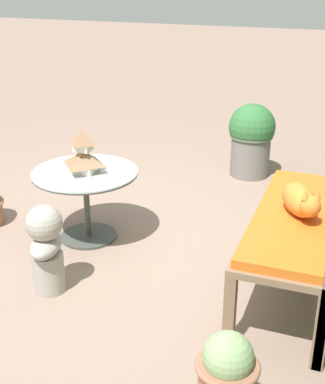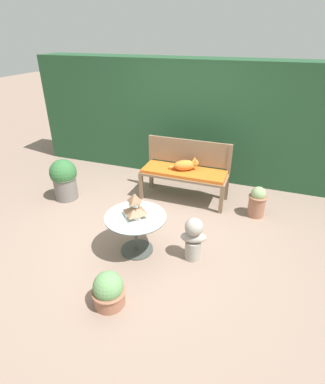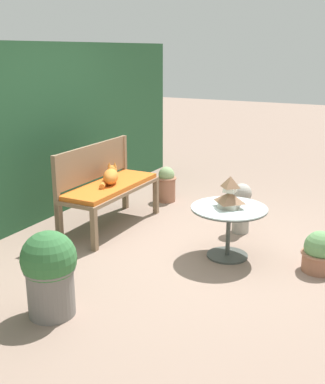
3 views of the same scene
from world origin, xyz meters
name	(u,v)px [view 2 (image 2 of 3)]	position (x,y,z in m)	size (l,w,h in m)	color
ground	(152,228)	(0.00, 0.00, 0.00)	(30.00, 30.00, 0.00)	gray
foliage_hedge_back	(195,119)	(0.00, 2.26, 1.08)	(6.40, 0.72, 2.16)	#234C2D
garden_bench	(184,174)	(0.18, 1.02, 0.47)	(1.43, 0.52, 0.54)	#7F664C
bench_backrest	(189,155)	(0.18, 1.26, 0.71)	(1.43, 0.06, 0.99)	#7F664C
cat	(186,165)	(0.19, 1.03, 0.63)	(0.48, 0.32, 0.22)	orange
patio_table	(136,224)	(0.00, -0.52, 0.42)	(0.77, 0.77, 0.54)	#424742
pagoda_birdhouse	(135,207)	(0.00, -0.52, 0.67)	(0.25, 0.25, 0.32)	silver
garden_bust	(193,238)	(0.73, -0.42, 0.32)	(0.35, 0.25, 0.59)	#A39E93
potted_plant_path_edge	(257,201)	(1.39, 0.90, 0.25)	(0.29, 0.29, 0.50)	#9E664C
potted_plant_bench_right	(109,290)	(0.09, -1.43, 0.19)	(0.36, 0.36, 0.40)	#9E664C
potted_plant_bench_left	(64,178)	(-1.73, 0.34, 0.38)	(0.45, 0.45, 0.71)	slate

